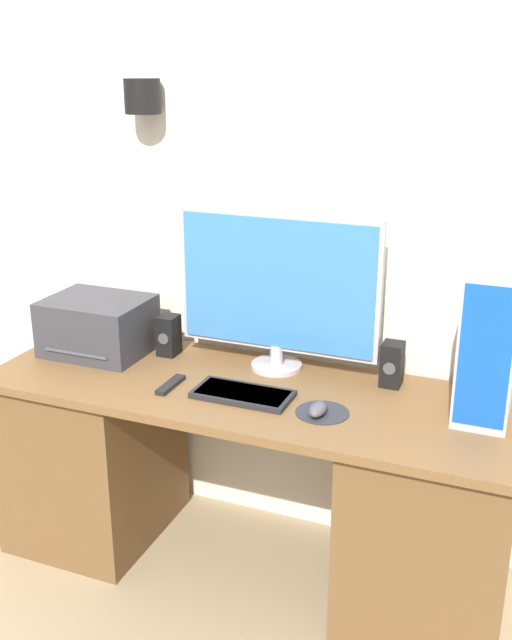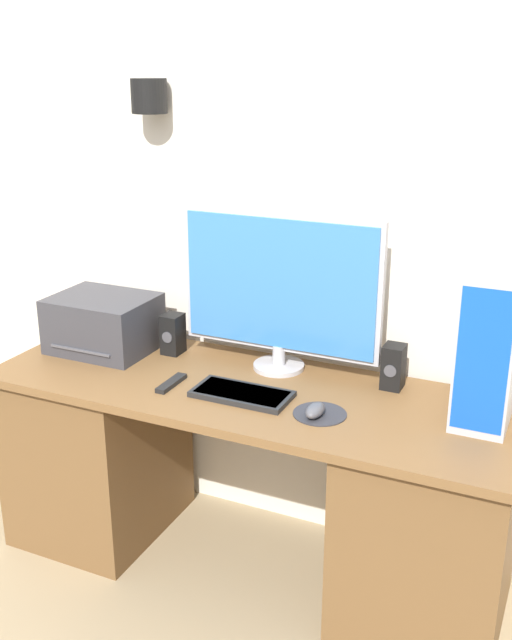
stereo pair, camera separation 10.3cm
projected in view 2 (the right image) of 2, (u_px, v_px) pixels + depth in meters
ground_plane at (208, 618)px, 2.47m from camera, size 12.00×12.00×0.00m
wall_back at (291, 179)px, 2.60m from camera, size 6.40×0.18×2.70m
desk at (248, 476)px, 2.62m from camera, size 1.79×0.62×0.71m
monitor at (280, 287)px, 2.56m from camera, size 0.72×0.18×0.56m
keyboard at (242, 394)px, 2.43m from camera, size 0.32×0.16×0.02m
mousepad at (320, 414)px, 2.31m from camera, size 0.17×0.17×0.00m
mouse at (315, 410)px, 2.29m from camera, size 0.05×0.10×0.04m
computer_tower at (491, 342)px, 2.24m from camera, size 0.16×0.36×0.48m
printer at (103, 323)px, 2.80m from camera, size 0.37×0.30×0.21m
speaker_left at (173, 334)px, 2.77m from camera, size 0.07×0.08×0.15m
speaker_right at (393, 367)px, 2.48m from camera, size 0.07×0.08×0.15m
remote_control at (171, 383)px, 2.51m from camera, size 0.04×0.15×0.02m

